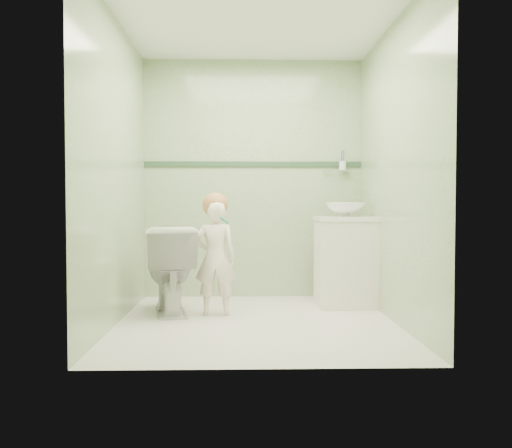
{
  "coord_description": "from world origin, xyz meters",
  "views": [
    {
      "loc": [
        -0.12,
        -4.36,
        0.94
      ],
      "look_at": [
        0.0,
        0.15,
        0.78
      ],
      "focal_mm": 38.71,
      "sensor_mm": 36.0,
      "label": 1
    }
  ],
  "objects": [
    {
      "name": "room_shell",
      "position": [
        0.0,
        0.0,
        1.2
      ],
      "size": [
        2.5,
        2.54,
        2.4
      ],
      "color": "#8AAF7C",
      "rests_on": "ground"
    },
    {
      "name": "faucet",
      "position": [
        0.84,
        0.89,
        0.97
      ],
      "size": [
        0.03,
        0.13,
        0.18
      ],
      "color": "silver",
      "rests_on": "counter"
    },
    {
      "name": "vanity",
      "position": [
        0.84,
        0.7,
        0.4
      ],
      "size": [
        0.52,
        0.5,
        0.8
      ],
      "primitive_type": "cube",
      "color": "silver",
      "rests_on": "ground"
    },
    {
      "name": "toilet",
      "position": [
        -0.74,
        0.4,
        0.38
      ],
      "size": [
        0.57,
        0.81,
        0.76
      ],
      "primitive_type": "imported",
      "rotation": [
        0.0,
        0.0,
        3.35
      ],
      "color": "white",
      "rests_on": "ground"
    },
    {
      "name": "cup_holder",
      "position": [
        0.89,
        1.18,
        1.33
      ],
      "size": [
        0.26,
        0.07,
        0.21
      ],
      "color": "silver",
      "rests_on": "room_shell"
    },
    {
      "name": "counter",
      "position": [
        0.84,
        0.7,
        0.81
      ],
      "size": [
        0.54,
        0.52,
        0.04
      ],
      "primitive_type": "cube",
      "color": "white",
      "rests_on": "vanity"
    },
    {
      "name": "hair_cap",
      "position": [
        -0.34,
        0.33,
        0.93
      ],
      "size": [
        0.22,
        0.22,
        0.22
      ],
      "primitive_type": "sphere",
      "color": "#AA713D",
      "rests_on": "toddler"
    },
    {
      "name": "toddler",
      "position": [
        -0.34,
        0.3,
        0.48
      ],
      "size": [
        0.35,
        0.23,
        0.97
      ],
      "primitive_type": "imported",
      "rotation": [
        0.0,
        0.0,
        3.14
      ],
      "color": "white",
      "rests_on": "ground"
    },
    {
      "name": "basin",
      "position": [
        0.84,
        0.7,
        0.89
      ],
      "size": [
        0.37,
        0.37,
        0.13
      ],
      "primitive_type": "imported",
      "color": "white",
      "rests_on": "counter"
    },
    {
      "name": "teal_toothbrush",
      "position": [
        -0.27,
        0.18,
        0.81
      ],
      "size": [
        0.11,
        0.13,
        0.08
      ],
      "color": "#148676",
      "rests_on": "toddler"
    },
    {
      "name": "ground",
      "position": [
        0.0,
        0.0,
        0.0
      ],
      "size": [
        2.5,
        2.5,
        0.0
      ],
      "primitive_type": "plane",
      "color": "white",
      "rests_on": "ground"
    },
    {
      "name": "trim_stripe",
      "position": [
        0.0,
        1.24,
        1.35
      ],
      "size": [
        2.2,
        0.02,
        0.05
      ],
      "primitive_type": "cube",
      "color": "#2C4C32",
      "rests_on": "room_shell"
    }
  ]
}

